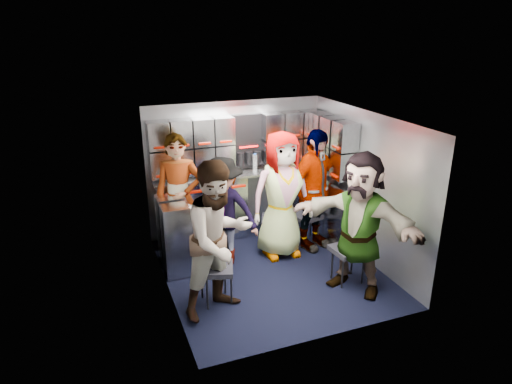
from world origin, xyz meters
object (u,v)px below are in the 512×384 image
object	(u,v)px
attendant_arc_a	(219,239)
attendant_arc_e	(359,224)
jump_seat_near_left	(216,271)
jump_seat_mid_left	(220,230)
attendant_arc_b	(223,212)
jump_seat_near_right	(349,252)
jump_seat_center	(276,221)
attendant_arc_d	(314,190)
jump_seat_mid_right	(307,218)
attendant_standing	(179,198)
attendant_arc_c	(282,195)

from	to	relation	value
attendant_arc_a	attendant_arc_e	size ratio (longest dim) A/B	1.02
jump_seat_near_left	attendant_arc_a	distance (m)	0.53
attendant_arc_e	jump_seat_mid_left	bearing A→B (deg)	-168.90
attendant_arc_b	jump_seat_near_right	bearing A→B (deg)	-3.64
jump_seat_center	attendant_arc_e	bearing A→B (deg)	-70.05
jump_seat_near_right	attendant_arc_d	size ratio (longest dim) A/B	0.27
jump_seat_near_right	attendant_arc_b	xyz separation A→B (m)	(-1.36, 1.05, 0.34)
jump_seat_mid_right	attendant_arc_b	world-z (taller)	attendant_arc_b
jump_seat_near_left	attendant_arc_e	bearing A→B (deg)	-11.14
jump_seat_near_right	attendant_arc_e	xyz separation A→B (m)	(0.00, -0.18, 0.47)
jump_seat_center	attendant_arc_b	world-z (taller)	attendant_arc_b
jump_seat_mid_right	jump_seat_mid_left	bearing A→B (deg)	-179.77
attendant_standing	attendant_arc_b	size ratio (longest dim) A/B	1.17
jump_seat_mid_right	attendant_arc_d	xyz separation A→B (m)	(-0.00, -0.18, 0.50)
attendant_arc_d	attendant_standing	bearing A→B (deg)	149.05
jump_seat_near_left	jump_seat_mid_right	bearing A→B (deg)	31.54
jump_seat_near_left	jump_seat_mid_left	size ratio (longest dim) A/B	1.02
jump_seat_mid_left	attendant_arc_b	world-z (taller)	attendant_arc_b
jump_seat_mid_left	attendant_arc_e	size ratio (longest dim) A/B	0.27
attendant_arc_a	jump_seat_center	bearing A→B (deg)	24.37
jump_seat_near_left	attendant_arc_d	xyz separation A→B (m)	(1.75, 0.90, 0.48)
jump_seat_mid_right	attendant_arc_a	bearing A→B (deg)	-144.38
attendant_standing	attendant_arc_c	world-z (taller)	attendant_arc_c
jump_seat_mid_left	attendant_arc_c	world-z (taller)	attendant_arc_c
jump_seat_center	jump_seat_mid_left	bearing A→B (deg)	178.14
attendant_arc_b	jump_seat_mid_left	bearing A→B (deg)	124.02
jump_seat_mid_right	attendant_arc_e	world-z (taller)	attendant_arc_e
jump_seat_mid_left	attendant_arc_e	xyz separation A→B (m)	(1.36, -1.41, 0.47)
attendant_arc_d	attendant_arc_a	bearing A→B (deg)	-168.48
attendant_arc_b	attendant_arc_e	world-z (taller)	attendant_arc_e
jump_seat_mid_left	jump_seat_near_right	xyz separation A→B (m)	(1.36, -1.23, -0.00)
jump_seat_near_right	attendant_arc_b	bearing A→B (deg)	142.34
attendant_arc_a	attendant_arc_b	world-z (taller)	attendant_arc_a
jump_seat_mid_left	jump_seat_mid_right	bearing A→B (deg)	0.23
jump_seat_mid_left	attendant_arc_d	size ratio (longest dim) A/B	0.27
jump_seat_center	jump_seat_near_right	distance (m)	1.30
jump_seat_center	jump_seat_near_right	xyz separation A→B (m)	(0.50, -1.20, -0.00)
jump_seat_mid_left	jump_seat_near_right	bearing A→B (deg)	-42.12
attendant_arc_a	jump_seat_mid_right	bearing A→B (deg)	15.10
attendant_arc_a	attendant_standing	bearing A→B (deg)	75.37
jump_seat_near_left	attendant_arc_e	size ratio (longest dim) A/B	0.28
attendant_standing	attendant_arc_c	size ratio (longest dim) A/B	0.99
jump_seat_near_left	jump_seat_near_right	xyz separation A→B (m)	(1.73, -0.16, 0.01)
attendant_standing	attendant_arc_a	world-z (taller)	attendant_arc_a
jump_seat_mid_left	attendant_arc_a	world-z (taller)	attendant_arc_a
jump_seat_mid_right	attendant_arc_a	size ratio (longest dim) A/B	0.25
attendant_arc_a	attendant_arc_c	size ratio (longest dim) A/B	1.00
jump_seat_mid_left	attendant_standing	world-z (taller)	attendant_standing
jump_seat_near_right	attendant_standing	size ratio (longest dim) A/B	0.27
attendant_arc_c	attendant_arc_e	distance (m)	1.30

